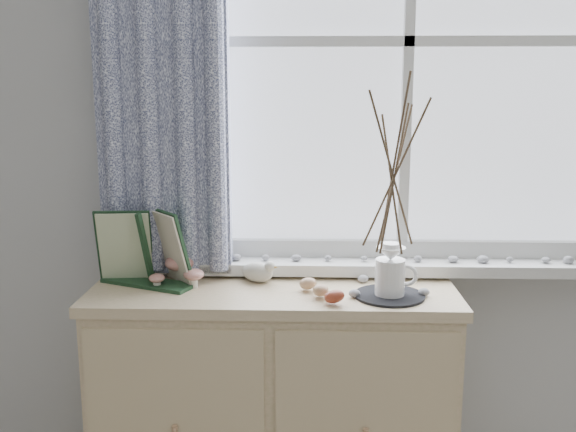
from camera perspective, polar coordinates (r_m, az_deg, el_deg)
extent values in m
cube|color=beige|center=(2.28, 2.76, 6.38)|extent=(4.00, 0.04, 2.60)
cube|color=white|center=(2.30, 10.62, 14.98)|extent=(1.30, 0.01, 1.40)
cube|color=silver|center=(2.30, 10.21, -4.39)|extent=(1.45, 0.16, 0.04)
cube|color=#0A113B|center=(2.20, -11.28, 15.78)|extent=(0.44, 0.06, 1.61)
cube|color=beige|center=(2.30, -1.26, -16.90)|extent=(1.17, 0.43, 0.81)
cube|color=beige|center=(2.13, -1.31, -6.79)|extent=(1.20, 0.45, 0.03)
cylinder|color=white|center=(2.21, -9.60, -4.94)|extent=(0.03, 0.03, 0.06)
ellipsoid|color=#AF1D05|center=(2.21, -9.62, -4.11)|extent=(0.10, 0.10, 0.05)
cylinder|color=white|center=(2.14, -8.37, -5.75)|extent=(0.03, 0.03, 0.04)
ellipsoid|color=#AF1D05|center=(2.13, -8.39, -5.17)|extent=(0.07, 0.07, 0.04)
cylinder|color=white|center=(2.16, -11.57, -5.87)|extent=(0.02, 0.02, 0.03)
ellipsoid|color=#AF1D05|center=(2.15, -11.59, -5.42)|extent=(0.05, 0.05, 0.03)
ellipsoid|color=tan|center=(2.02, 2.92, -6.61)|extent=(0.05, 0.04, 0.06)
ellipsoid|color=tan|center=(2.08, 1.78, -6.01)|extent=(0.05, 0.04, 0.06)
ellipsoid|color=maroon|center=(1.96, 4.13, -7.15)|extent=(0.05, 0.04, 0.06)
cylinder|color=black|center=(2.06, 9.00, -6.99)|extent=(0.22, 0.22, 0.01)
cylinder|color=white|center=(2.04, 9.05, -5.37)|extent=(0.11, 0.11, 0.11)
cone|color=white|center=(2.02, 9.12, -3.32)|extent=(0.09, 0.09, 0.04)
cylinder|color=white|center=(2.01, 9.14, -2.75)|extent=(0.06, 0.06, 0.03)
torus|color=white|center=(2.05, 10.50, -5.21)|extent=(0.07, 0.02, 0.07)
ellipsoid|color=#9A999C|center=(2.03, 5.93, -6.89)|extent=(0.04, 0.03, 0.03)
ellipsoid|color=#9A999C|center=(2.19, 6.68, -5.58)|extent=(0.04, 0.03, 0.03)
ellipsoid|color=#9A999C|center=(2.08, 11.99, -6.66)|extent=(0.04, 0.03, 0.03)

